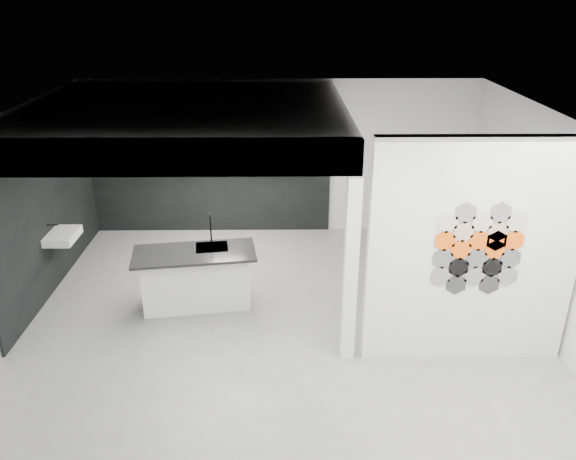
# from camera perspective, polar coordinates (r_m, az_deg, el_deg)

# --- Properties ---
(floor) EXTENTS (7.00, 6.00, 0.01)m
(floor) POSITION_cam_1_polar(r_m,az_deg,el_deg) (8.04, -0.70, -8.43)
(floor) COLOR gray
(partition_panel) EXTENTS (2.45, 0.15, 2.80)m
(partition_panel) POSITION_cam_1_polar(r_m,az_deg,el_deg) (6.85, 18.22, -2.35)
(partition_panel) COLOR silver
(partition_panel) RESTS_ON floor
(bay_clad_back) EXTENTS (4.40, 0.04, 2.35)m
(bay_clad_back) POSITION_cam_1_polar(r_m,az_deg,el_deg) (10.35, -7.99, 6.01)
(bay_clad_back) COLOR black
(bay_clad_back) RESTS_ON floor
(bay_clad_left) EXTENTS (0.04, 4.00, 2.35)m
(bay_clad_left) POSITION_cam_1_polar(r_m,az_deg,el_deg) (9.10, -23.16, 1.80)
(bay_clad_left) COLOR black
(bay_clad_left) RESTS_ON floor
(bulkhead) EXTENTS (4.40, 4.00, 0.40)m
(bulkhead) POSITION_cam_1_polar(r_m,az_deg,el_deg) (8.12, -10.18, 11.06)
(bulkhead) COLOR silver
(bulkhead) RESTS_ON corner_column
(corner_column) EXTENTS (0.16, 0.16, 2.35)m
(corner_column) POSITION_cam_1_polar(r_m,az_deg,el_deg) (6.64, 6.38, -4.26)
(corner_column) COLOR silver
(corner_column) RESTS_ON floor
(fascia_beam) EXTENTS (4.40, 0.16, 0.40)m
(fascia_beam) POSITION_cam_1_polar(r_m,az_deg,el_deg) (6.28, -12.84, 7.22)
(fascia_beam) COLOR silver
(fascia_beam) RESTS_ON corner_column
(wall_basin) EXTENTS (0.40, 0.60, 0.12)m
(wall_basin) POSITION_cam_1_polar(r_m,az_deg,el_deg) (8.96, -21.92, -0.58)
(wall_basin) COLOR silver
(wall_basin) RESTS_ON bay_clad_left
(display_shelf) EXTENTS (3.00, 0.15, 0.04)m
(display_shelf) POSITION_cam_1_polar(r_m,az_deg,el_deg) (10.20, -7.54, 6.51)
(display_shelf) COLOR black
(display_shelf) RESTS_ON bay_clad_back
(kitchen_island) EXTENTS (1.77, 0.97, 1.35)m
(kitchen_island) POSITION_cam_1_polar(r_m,az_deg,el_deg) (8.10, -9.31, -4.75)
(kitchen_island) COLOR silver
(kitchen_island) RESTS_ON floor
(stockpot) EXTENTS (0.22, 0.22, 0.17)m
(stockpot) POSITION_cam_1_polar(r_m,az_deg,el_deg) (10.33, -12.87, 6.93)
(stockpot) COLOR black
(stockpot) RESTS_ON display_shelf
(kettle) EXTENTS (0.25, 0.25, 0.17)m
(kettle) POSITION_cam_1_polar(r_m,az_deg,el_deg) (10.10, -1.00, 7.16)
(kettle) COLOR black
(kettle) RESTS_ON display_shelf
(glass_bowl) EXTENTS (0.20, 0.20, 0.11)m
(glass_bowl) POSITION_cam_1_polar(r_m,az_deg,el_deg) (10.11, 0.12, 7.00)
(glass_bowl) COLOR gray
(glass_bowl) RESTS_ON display_shelf
(glass_vase) EXTENTS (0.11, 0.11, 0.15)m
(glass_vase) POSITION_cam_1_polar(r_m,az_deg,el_deg) (10.10, 0.12, 7.09)
(glass_vase) COLOR gray
(glass_vase) RESTS_ON display_shelf
(bottle_dark) EXTENTS (0.06, 0.06, 0.15)m
(bottle_dark) POSITION_cam_1_polar(r_m,az_deg,el_deg) (10.20, -8.80, 6.99)
(bottle_dark) COLOR black
(bottle_dark) RESTS_ON display_shelf
(utensil_cup) EXTENTS (0.09, 0.09, 0.09)m
(utensil_cup) POSITION_cam_1_polar(r_m,az_deg,el_deg) (10.31, -11.90, 6.74)
(utensil_cup) COLOR black
(utensil_cup) RESTS_ON display_shelf
(hex_tile_cluster) EXTENTS (1.04, 0.02, 1.16)m
(hex_tile_cluster) POSITION_cam_1_polar(r_m,az_deg,el_deg) (6.75, 18.81, -1.86)
(hex_tile_cluster) COLOR silver
(hex_tile_cluster) RESTS_ON partition_panel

